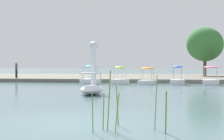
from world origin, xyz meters
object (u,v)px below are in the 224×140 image
(pedal_boat_orange, at_px, (147,79))
(pedal_boat_cyan, at_px, (91,78))
(pedal_boat_pink, at_px, (211,79))
(person_on_path, at_px, (16,69))
(tree_broadleaf_left, at_px, (205,44))
(pedal_boat_blue, at_px, (178,80))
(swan_boat, at_px, (92,83))
(pedal_boat_lime, at_px, (120,79))

(pedal_boat_orange, xyz_separation_m, pedal_boat_cyan, (-5.08, -0.25, 0.07))
(pedal_boat_pink, xyz_separation_m, person_on_path, (-19.75, 4.73, 0.81))
(person_on_path, bearing_deg, tree_broadleaf_left, 28.54)
(pedal_boat_blue, bearing_deg, person_on_path, 164.62)
(pedal_boat_pink, distance_m, pedal_boat_cyan, 10.46)
(swan_boat, xyz_separation_m, pedal_boat_blue, (5.05, 11.26, -0.23))
(tree_broadleaf_left, bearing_deg, swan_boat, -108.26)
(pedal_boat_pink, relative_size, person_on_path, 1.47)
(pedal_boat_blue, height_order, pedal_boat_orange, pedal_boat_blue)
(pedal_boat_blue, bearing_deg, pedal_boat_orange, 176.15)
(tree_broadleaf_left, bearing_deg, pedal_boat_lime, -118.96)
(tree_broadleaf_left, xyz_separation_m, person_on_path, (-20.94, -11.39, -3.22))
(pedal_boat_cyan, bearing_deg, pedal_boat_lime, -2.62)
(swan_boat, xyz_separation_m, pedal_boat_orange, (2.44, 11.44, -0.22))
(pedal_boat_pink, height_order, person_on_path, person_on_path)
(swan_boat, bearing_deg, pedal_boat_orange, 77.96)
(swan_boat, distance_m, pedal_boat_blue, 12.35)
(swan_boat, xyz_separation_m, pedal_boat_cyan, (-2.64, 11.19, -0.15))
(swan_boat, xyz_separation_m, pedal_boat_pink, (7.82, 11.20, -0.18))
(pedal_boat_lime, xyz_separation_m, person_on_path, (-11.95, 4.86, 0.82))
(swan_boat, bearing_deg, tree_broadleaf_left, 71.74)
(pedal_boat_orange, distance_m, person_on_path, 15.07)
(pedal_boat_pink, height_order, pedal_boat_orange, pedal_boat_pink)
(swan_boat, height_order, pedal_boat_orange, swan_boat)
(person_on_path, bearing_deg, pedal_boat_blue, -15.38)
(swan_boat, height_order, pedal_boat_lime, swan_boat)
(swan_boat, bearing_deg, pedal_boat_blue, 65.86)
(swan_boat, height_order, pedal_boat_cyan, swan_boat)
(pedal_boat_cyan, relative_size, person_on_path, 1.31)
(swan_boat, relative_size, pedal_boat_orange, 1.25)
(pedal_boat_lime, xyz_separation_m, tree_broadleaf_left, (8.99, 16.25, 4.03))
(pedal_boat_blue, bearing_deg, pedal_boat_lime, -177.81)
(pedal_boat_orange, bearing_deg, swan_boat, -102.04)
(pedal_boat_pink, bearing_deg, person_on_path, 166.52)
(swan_boat, relative_size, person_on_path, 1.76)
(pedal_boat_blue, bearing_deg, tree_broadleaf_left, 76.13)
(pedal_boat_blue, bearing_deg, pedal_boat_cyan, -179.48)
(swan_boat, bearing_deg, person_on_path, 126.81)
(pedal_boat_pink, bearing_deg, pedal_boat_lime, -179.07)
(pedal_boat_pink, relative_size, pedal_boat_blue, 1.18)
(pedal_boat_cyan, bearing_deg, tree_broadleaf_left, 54.16)
(pedal_boat_pink, height_order, pedal_boat_blue, pedal_boat_blue)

